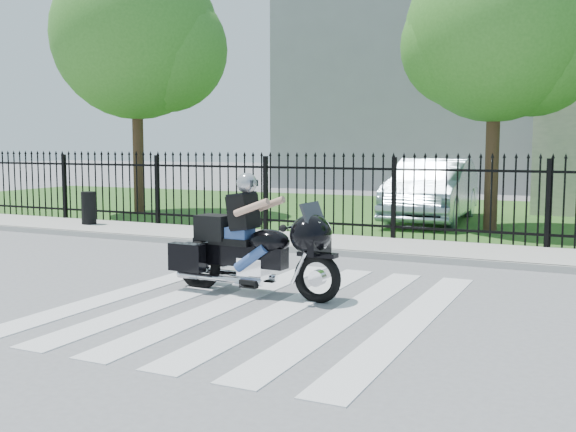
% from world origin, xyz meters
% --- Properties ---
extents(ground, '(120.00, 120.00, 0.00)m').
position_xyz_m(ground, '(0.00, 0.00, 0.00)').
color(ground, slate).
rests_on(ground, ground).
extents(crosswalk, '(5.00, 5.50, 0.01)m').
position_xyz_m(crosswalk, '(0.00, 0.00, 0.01)').
color(crosswalk, silver).
rests_on(crosswalk, ground).
extents(sidewalk, '(40.00, 2.00, 0.12)m').
position_xyz_m(sidewalk, '(0.00, 5.00, 0.06)').
color(sidewalk, '#ADAAA3').
rests_on(sidewalk, ground).
extents(curb, '(40.00, 0.12, 0.12)m').
position_xyz_m(curb, '(0.00, 4.00, 0.06)').
color(curb, '#ADAAA3').
rests_on(curb, ground).
extents(grass_strip, '(40.00, 12.00, 0.02)m').
position_xyz_m(grass_strip, '(0.00, 12.00, 0.01)').
color(grass_strip, '#28591E').
rests_on(grass_strip, ground).
extents(iron_fence, '(26.00, 0.04, 1.80)m').
position_xyz_m(iron_fence, '(0.00, 6.00, 0.90)').
color(iron_fence, black).
rests_on(iron_fence, ground).
extents(tree_left, '(4.80, 4.80, 7.58)m').
position_xyz_m(tree_left, '(-8.50, 8.50, 5.17)').
color(tree_left, '#382316').
rests_on(tree_left, ground).
extents(tree_mid, '(4.20, 4.20, 6.78)m').
position_xyz_m(tree_mid, '(1.50, 9.00, 4.67)').
color(tree_mid, '#382316').
rests_on(tree_mid, ground).
extents(building_tall, '(15.00, 10.00, 12.00)m').
position_xyz_m(building_tall, '(-3.00, 26.00, 6.00)').
color(building_tall, gray).
rests_on(building_tall, ground).
extents(motorcycle_rider, '(2.59, 0.86, 1.71)m').
position_xyz_m(motorcycle_rider, '(-0.40, 0.51, 0.70)').
color(motorcycle_rider, black).
rests_on(motorcycle_rider, ground).
extents(parked_car, '(2.00, 5.12, 1.66)m').
position_xyz_m(parked_car, '(-0.20, 10.22, 0.85)').
color(parked_car, '#9DB5C5').
rests_on(parked_car, grass_strip).
extents(litter_bin, '(0.40, 0.40, 0.80)m').
position_xyz_m(litter_bin, '(-7.42, 5.14, 0.52)').
color(litter_bin, black).
rests_on(litter_bin, sidewalk).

